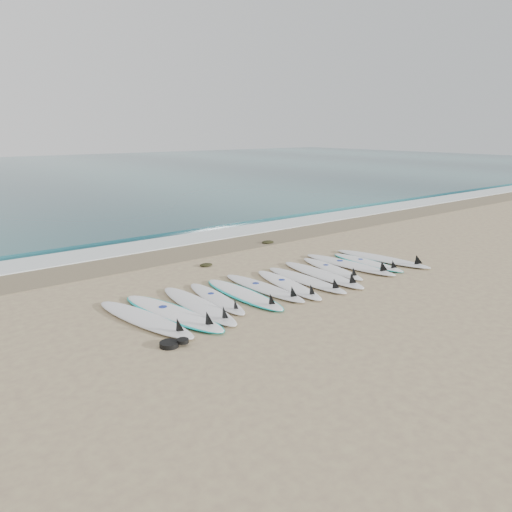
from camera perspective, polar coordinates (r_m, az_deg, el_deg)
ground at (r=11.47m, az=3.23°, el=-3.33°), size 120.00×120.00×0.00m
wet_sand_band at (r=14.66m, az=-7.48°, el=0.54°), size 120.00×1.80×0.01m
foam_band at (r=15.84m, az=-10.12°, el=1.54°), size 120.00×1.40×0.04m
wave_crest at (r=17.14m, az=-12.53°, el=2.49°), size 120.00×1.00×0.10m
surfboard_0 at (r=9.52m, az=-12.43°, el=-7.06°), size 1.03×2.84×0.36m
surfboard_1 at (r=9.75m, az=-9.43°, el=-6.42°), size 1.12×2.96×0.37m
surfboard_2 at (r=10.04m, az=-6.48°, el=-5.65°), size 0.70×2.78×0.35m
surfboard_3 at (r=10.44m, az=-4.45°, el=-4.86°), size 0.78×2.38×0.30m
surfboard_4 at (r=10.68m, az=-1.35°, el=-4.38°), size 0.67×2.62×0.33m
surfboard_5 at (r=11.07m, az=1.06°, el=-3.66°), size 0.61×2.60×0.33m
surfboard_6 at (r=11.31m, az=3.83°, el=-3.29°), size 0.94×2.60×0.33m
surfboard_7 at (r=11.69m, az=5.90°, el=-2.75°), size 0.60×2.60×0.33m
surfboard_8 at (r=12.14m, az=7.76°, el=-2.13°), size 0.77×2.81×0.35m
surfboard_9 at (r=12.72m, az=8.79°, el=-1.44°), size 0.88×2.41×0.30m
surfboard_10 at (r=13.14m, az=10.80°, el=-0.96°), size 0.78×2.86×0.36m
surfboard_11 at (r=13.51m, az=12.68°, el=-0.72°), size 0.64×2.36×0.30m
surfboard_12 at (r=13.92m, az=14.42°, el=-0.30°), size 0.96×2.88×0.36m
seaweed_near at (r=13.06m, az=-5.73°, el=-1.01°), size 0.35×0.27×0.07m
seaweed_far at (r=15.57m, az=1.36°, el=1.61°), size 0.41×0.32×0.08m
leash_coil at (r=8.45m, az=-9.55°, el=-9.83°), size 0.46×0.36×0.11m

